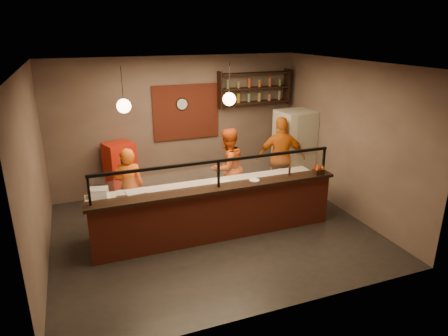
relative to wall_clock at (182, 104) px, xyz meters
name	(u,v)px	position (x,y,z in m)	size (l,w,h in m)	color
floor	(214,232)	(-0.10, -2.46, -2.10)	(6.00, 6.00, 0.00)	black
ceiling	(212,64)	(-0.10, -2.46, 1.10)	(6.00, 6.00, 0.00)	#3A332D
wall_back	(178,125)	(-0.10, 0.04, -0.50)	(6.00, 6.00, 0.00)	#736354
wall_left	(34,174)	(-3.10, -2.46, -0.50)	(5.00, 5.00, 0.00)	#736354
wall_right	(348,139)	(2.90, -2.46, -0.50)	(5.00, 5.00, 0.00)	#736354
wall_front	(277,208)	(-0.10, -4.96, -0.50)	(6.00, 6.00, 0.00)	#736354
brick_patch	(186,112)	(0.10, 0.01, -0.20)	(1.60, 0.04, 1.30)	maroon
service_counter	(219,215)	(-0.10, -2.76, -1.60)	(4.60, 0.25, 1.00)	maroon
counter_ledge	(219,189)	(-0.10, -2.76, -1.07)	(4.70, 0.37, 0.06)	black
worktop_cabinet	(210,208)	(-0.10, -2.26, -1.68)	(4.60, 0.75, 0.85)	gray
worktop	(210,187)	(-0.10, -2.26, -1.23)	(4.60, 0.75, 0.05)	beige
sneeze_guard	(218,171)	(-0.10, -2.76, -0.73)	(4.50, 0.05, 0.52)	white
wall_shelving	(254,88)	(1.80, -0.14, 0.30)	(1.84, 0.28, 0.85)	black
wall_clock	(182,104)	(0.00, 0.00, 0.00)	(0.30, 0.30, 0.04)	black
pendant_left	(124,106)	(-1.60, -2.26, 0.45)	(0.24, 0.24, 0.77)	black
pendant_right	(229,99)	(0.30, -2.26, 0.45)	(0.24, 0.24, 0.77)	black
cook_left	(129,187)	(-1.55, -1.56, -1.29)	(0.59, 0.39, 1.62)	orange
cook_mid	(227,168)	(0.62, -1.36, -1.22)	(0.86, 0.67, 1.77)	#C94D12
cook_right	(281,158)	(1.95, -1.36, -1.14)	(1.12, 0.47, 1.91)	#D26513
fridge	(294,150)	(2.50, -1.00, -1.13)	(0.81, 0.76, 1.95)	beige
red_cooler	(121,173)	(-1.57, -0.31, -1.41)	(0.59, 0.55, 1.39)	red
pizza_dough	(223,183)	(0.17, -2.25, -1.19)	(0.45, 0.45, 0.01)	white
prep_tub_a	(126,196)	(-1.71, -2.39, -1.12)	(0.31, 0.25, 0.16)	silver
prep_tub_b	(99,193)	(-2.15, -2.05, -1.12)	(0.32, 0.25, 0.16)	silver
prep_tub_c	(136,196)	(-1.54, -2.45, -1.11)	(0.34, 0.28, 0.17)	silver
rolling_pin	(133,194)	(-1.57, -2.20, -1.17)	(0.06, 0.06, 0.35)	yellow
condiment_caddy	(318,172)	(1.97, -2.82, -0.99)	(0.19, 0.14, 0.10)	black
pepper_mill	(290,171)	(1.41, -2.68, -0.94)	(0.04, 0.04, 0.19)	black
small_plate	(254,180)	(0.64, -2.69, -1.03)	(0.19, 0.19, 0.01)	silver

